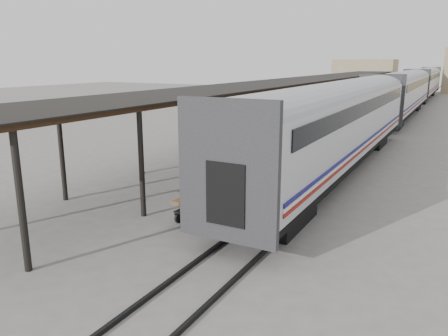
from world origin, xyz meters
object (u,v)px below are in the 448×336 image
at_px(luggage_tug, 294,136).
at_px(pedestrian, 277,129).
at_px(baggage_cart, 206,201).
at_px(porter, 202,177).

height_order(luggage_tug, pedestrian, pedestrian).
relative_size(baggage_cart, pedestrian, 1.38).
relative_size(baggage_cart, luggage_tug, 1.37).
bearing_deg(pedestrian, porter, 81.84).
bearing_deg(porter, baggage_cart, 34.65).
bearing_deg(baggage_cart, pedestrian, 107.00).
height_order(baggage_cart, luggage_tug, luggage_tug).
xyz_separation_m(porter, pedestrian, (-3.77, 16.43, -0.82)).
distance_m(baggage_cart, pedestrian, 16.17).
relative_size(baggage_cart, porter, 1.44).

